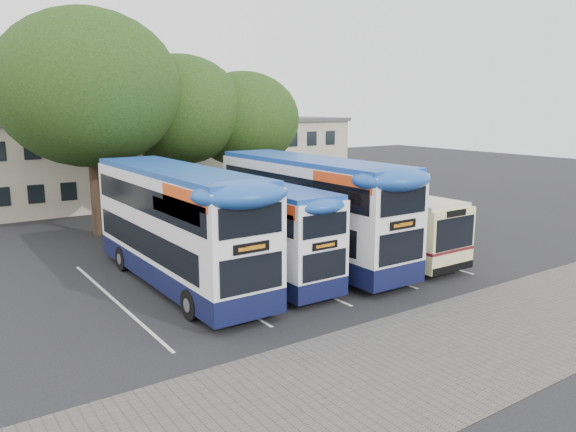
% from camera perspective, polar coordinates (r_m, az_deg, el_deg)
% --- Properties ---
extents(ground, '(120.00, 120.00, 0.00)m').
position_cam_1_polar(ground, '(23.86, 12.59, -6.83)').
color(ground, black).
rests_on(ground, ground).
extents(paving_strip, '(40.00, 6.00, 0.01)m').
position_cam_1_polar(paving_strip, '(19.44, 19.47, -11.43)').
color(paving_strip, '#595654').
rests_on(paving_strip, ground).
extents(bay_lines, '(14.12, 11.00, 0.01)m').
position_cam_1_polar(bay_lines, '(25.21, -1.73, -5.57)').
color(bay_lines, silver).
rests_on(bay_lines, ground).
extents(depot_building, '(32.40, 8.40, 6.20)m').
position_cam_1_polar(depot_building, '(45.69, -12.88, 5.74)').
color(depot_building, '#A69B86').
rests_on(depot_building, ground).
extents(lamp_post, '(0.25, 1.05, 9.06)m').
position_cam_1_polar(lamp_post, '(42.06, -1.67, 8.20)').
color(lamp_post, gray).
rests_on(lamp_post, ground).
extents(tree_left, '(10.01, 10.01, 12.43)m').
position_cam_1_polar(tree_left, '(33.02, -19.65, 12.10)').
color(tree_left, black).
rests_on(tree_left, ground).
extents(tree_mid, '(7.96, 7.96, 10.38)m').
position_cam_1_polar(tree_mid, '(35.98, -10.95, 10.53)').
color(tree_mid, black).
rests_on(tree_mid, ground).
extents(tree_right, '(7.34, 7.34, 9.48)m').
position_cam_1_polar(tree_right, '(37.66, -4.50, 9.75)').
color(tree_right, black).
rests_on(tree_right, ground).
extents(bus_dd_left, '(2.82, 11.62, 4.84)m').
position_cam_1_polar(bus_dd_left, '(23.09, -11.19, -0.53)').
color(bus_dd_left, '#0F1338').
rests_on(bus_dd_left, ground).
extents(bus_dd_mid, '(2.36, 9.76, 4.06)m').
position_cam_1_polar(bus_dd_mid, '(24.07, -3.48, -0.90)').
color(bus_dd_mid, '#0F1338').
rests_on(bus_dd_mid, ground).
extents(bus_dd_right, '(2.85, 11.73, 4.89)m').
position_cam_1_polar(bus_dd_right, '(26.07, 2.22, 1.07)').
color(bus_dd_right, '#0F1338').
rests_on(bus_dd_right, ground).
extents(bus_single, '(2.69, 10.56, 3.15)m').
position_cam_1_polar(bus_single, '(28.20, 8.13, -0.15)').
color(bus_single, beige).
rests_on(bus_single, ground).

